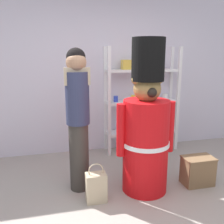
{
  "coord_description": "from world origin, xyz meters",
  "views": [
    {
      "loc": [
        -0.81,
        -2.09,
        1.68
      ],
      "look_at": [
        -0.11,
        0.76,
        1.0
      ],
      "focal_mm": 40.78,
      "sensor_mm": 36.0,
      "label": 1
    }
  ],
  "objects_px": {
    "person_shopper": "(78,115)",
    "shopping_bag": "(96,187)",
    "merchandise_shelf": "(142,99)",
    "display_crate": "(198,171)",
    "teddy_bear_guard": "(146,130)"
  },
  "relations": [
    {
      "from": "person_shopper",
      "to": "shopping_bag",
      "type": "relative_size",
      "value": 3.71
    },
    {
      "from": "shopping_bag",
      "to": "merchandise_shelf",
      "type": "bearing_deg",
      "value": 53.53
    },
    {
      "from": "shopping_bag",
      "to": "display_crate",
      "type": "bearing_deg",
      "value": 3.2
    },
    {
      "from": "shopping_bag",
      "to": "display_crate",
      "type": "height_order",
      "value": "shopping_bag"
    },
    {
      "from": "shopping_bag",
      "to": "teddy_bear_guard",
      "type": "bearing_deg",
      "value": 10.93
    },
    {
      "from": "display_crate",
      "to": "teddy_bear_guard",
      "type": "bearing_deg",
      "value": 176.23
    },
    {
      "from": "display_crate",
      "to": "merchandise_shelf",
      "type": "bearing_deg",
      "value": 101.7
    },
    {
      "from": "merchandise_shelf",
      "to": "person_shopper",
      "type": "xyz_separation_m",
      "value": [
        -1.22,
        -1.11,
        0.05
      ]
    },
    {
      "from": "shopping_bag",
      "to": "person_shopper",
      "type": "bearing_deg",
      "value": 113.7
    },
    {
      "from": "teddy_bear_guard",
      "to": "merchandise_shelf",
      "type": "bearing_deg",
      "value": 71.89
    },
    {
      "from": "merchandise_shelf",
      "to": "display_crate",
      "type": "height_order",
      "value": "merchandise_shelf"
    },
    {
      "from": "teddy_bear_guard",
      "to": "shopping_bag",
      "type": "xyz_separation_m",
      "value": [
        -0.64,
        -0.12,
        -0.61
      ]
    },
    {
      "from": "merchandise_shelf",
      "to": "shopping_bag",
      "type": "bearing_deg",
      "value": -126.47
    },
    {
      "from": "teddy_bear_guard",
      "to": "display_crate",
      "type": "xyz_separation_m",
      "value": [
        0.72,
        -0.05,
        -0.59
      ]
    },
    {
      "from": "person_shopper",
      "to": "display_crate",
      "type": "distance_m",
      "value": 1.71
    }
  ]
}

